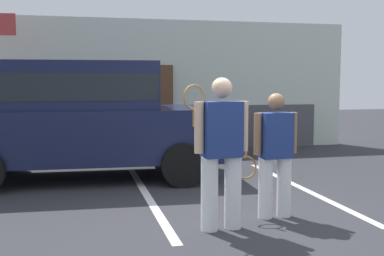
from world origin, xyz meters
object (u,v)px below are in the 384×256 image
(parked_suv, at_px, (80,114))
(potted_plant_by_porch, at_px, (268,135))
(tennis_player_woman, at_px, (275,154))
(tennis_player_man, at_px, (221,151))

(parked_suv, bearing_deg, potted_plant_by_porch, 26.55)
(parked_suv, height_order, potted_plant_by_porch, parked_suv)
(tennis_player_woman, height_order, potted_plant_by_porch, tennis_player_woman)
(potted_plant_by_porch, bearing_deg, tennis_player_woman, -111.49)
(parked_suv, height_order, tennis_player_man, parked_suv)
(parked_suv, distance_m, potted_plant_by_porch, 4.72)
(tennis_player_man, bearing_deg, tennis_player_woman, -163.14)
(tennis_player_woman, distance_m, potted_plant_by_porch, 5.27)
(tennis_player_man, xyz_separation_m, potted_plant_by_porch, (2.73, 5.22, -0.46))
(parked_suv, xyz_separation_m, potted_plant_by_porch, (4.28, 1.87, -0.68))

